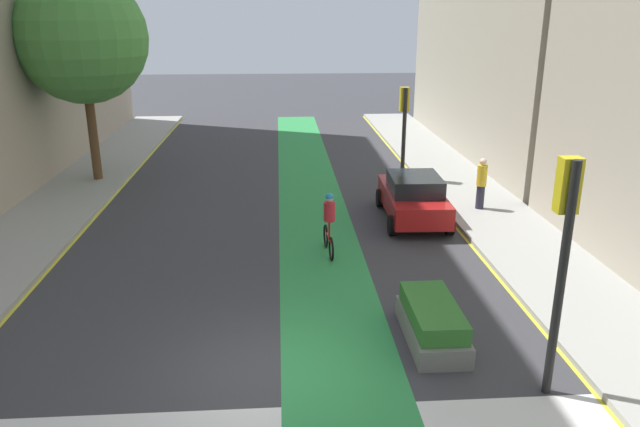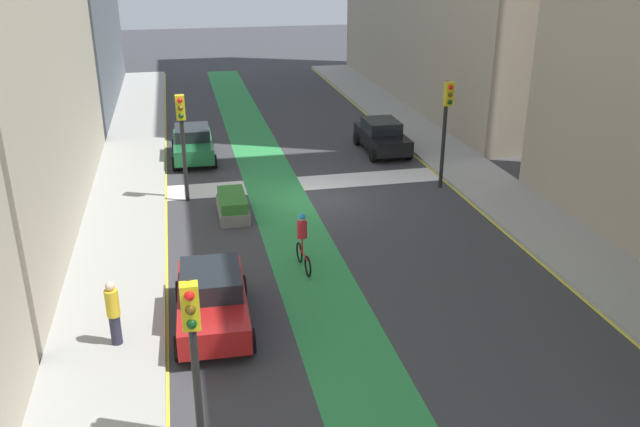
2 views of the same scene
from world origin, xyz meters
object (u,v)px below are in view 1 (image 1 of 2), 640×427
(car_red_right_far, at_px, (413,197))
(cyclist_in_lane, at_px, (329,222))
(median_planter, at_px, (432,323))
(street_tree_near, at_px, (82,38))
(pedestrian_sidewalk_right_a, at_px, (481,183))
(traffic_signal_far_right, at_px, (404,116))
(traffic_signal_near_right, at_px, (564,234))

(car_red_right_far, distance_m, cyclist_in_lane, 4.15)
(car_red_right_far, height_order, median_planter, car_red_right_far)
(street_tree_near, distance_m, median_planter, 17.81)
(cyclist_in_lane, distance_m, pedestrian_sidewalk_right_a, 6.53)
(car_red_right_far, bearing_deg, traffic_signal_far_right, 83.22)
(car_red_right_far, relative_size, pedestrian_sidewalk_right_a, 2.40)
(pedestrian_sidewalk_right_a, bearing_deg, median_planter, -114.12)
(traffic_signal_far_right, xyz_separation_m, street_tree_near, (-12.39, 0.88, 2.98))
(traffic_signal_far_right, bearing_deg, traffic_signal_near_right, -90.67)
(traffic_signal_near_right, relative_size, cyclist_in_lane, 2.35)
(street_tree_near, height_order, median_planter, street_tree_near)
(traffic_signal_near_right, relative_size, car_red_right_far, 1.02)
(traffic_signal_far_right, distance_m, street_tree_near, 12.77)
(cyclist_in_lane, relative_size, street_tree_near, 0.23)
(pedestrian_sidewalk_right_a, relative_size, street_tree_near, 0.22)
(traffic_signal_far_right, relative_size, cyclist_in_lane, 2.07)
(cyclist_in_lane, relative_size, median_planter, 0.75)
(traffic_signal_far_right, xyz_separation_m, pedestrian_sidewalk_right_a, (1.93, -4.08, -1.64))
(median_planter, bearing_deg, street_tree_near, 128.44)
(traffic_signal_near_right, xyz_separation_m, traffic_signal_far_right, (0.17, 14.31, -0.35))
(traffic_signal_near_right, bearing_deg, car_red_right_far, 92.35)
(traffic_signal_far_right, relative_size, pedestrian_sidewalk_right_a, 2.16)
(cyclist_in_lane, xyz_separation_m, pedestrian_sidewalk_right_a, (5.53, 3.47, 0.09))
(car_red_right_far, height_order, street_tree_near, street_tree_near)
(street_tree_near, bearing_deg, traffic_signal_near_right, -51.16)
(pedestrian_sidewalk_right_a, relative_size, median_planter, 0.71)
(traffic_signal_far_right, bearing_deg, car_red_right_far, -96.78)
(traffic_signal_near_right, bearing_deg, median_planter, 131.56)
(traffic_signal_far_right, xyz_separation_m, car_red_right_far, (-0.56, -4.72, -1.90))
(car_red_right_far, distance_m, pedestrian_sidewalk_right_a, 2.58)
(cyclist_in_lane, bearing_deg, traffic_signal_near_right, -63.08)
(traffic_signal_near_right, bearing_deg, traffic_signal_far_right, 89.33)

